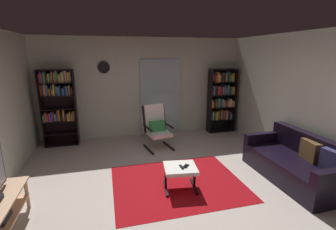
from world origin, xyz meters
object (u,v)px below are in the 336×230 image
Objects in this scene: leather_sofa at (297,164)px; ottoman at (180,170)px; wall_clock at (104,67)px; tv_remote at (182,167)px; cell_phone at (186,166)px; bookshelf_near_tv at (58,102)px; bookshelf_near_sofa at (221,98)px; lounge_armchair at (157,126)px.

leather_sofa reaches higher than ottoman.
tv_remote is at bearing -69.05° from wall_clock.
wall_clock reaches higher than cell_phone.
bookshelf_near_tv is 4.24m from bookshelf_near_sofa.
ottoman is 4.14× the size of cell_phone.
bookshelf_near_tv is 3.17× the size of ottoman.
wall_clock reaches higher than leather_sofa.
lounge_armchair is at bearing 134.29° from leather_sofa.
bookshelf_near_tv is at bearing 171.86° from cell_phone.
cell_phone is 3.45m from wall_clock.
cell_phone is (2.29, -2.68, -0.67)m from bookshelf_near_tv.
wall_clock is (-1.20, 2.89, 1.45)m from cell_phone.
bookshelf_near_tv is 3.53m from ottoman.
leather_sofa is (0.04, -2.89, -0.67)m from bookshelf_near_sofa.
lounge_armchair is 1.98m from wall_clock.
bookshelf_near_sofa is at bearing 0.19° from bookshelf_near_tv.
bookshelf_near_sofa is 3.43m from tv_remote.
ottoman is at bearing -90.49° from lounge_armchair.
wall_clock is at bearing 11.18° from bookshelf_near_tv.
leather_sofa is (4.28, -2.88, -0.78)m from bookshelf_near_tv.
bookshelf_near_tv reaches higher than lounge_armchair.
lounge_armchair reaches higher than tv_remote.
bookshelf_near_tv is 3.58m from cell_phone.
bookshelf_near_tv is at bearing -179.81° from bookshelf_near_sofa.
lounge_armchair is 1.77× the size of ottoman.
bookshelf_near_tv is at bearing 127.34° from tv_remote.
tv_remote reaches higher than ottoman.
wall_clock is (-3.19, 3.09, 1.55)m from leather_sofa.
tv_remote is at bearing -90.24° from lounge_armchair.
bookshelf_near_tv is at bearing 161.17° from lounge_armchair.
bookshelf_near_sofa is at bearing 52.59° from ottoman.
leather_sofa is 2.10m from ottoman.
ottoman is 3.43m from wall_clock.
lounge_armchair is 7.10× the size of tv_remote.
bookshelf_near_tv reaches higher than tv_remote.
tv_remote is 1.03× the size of cell_phone.
ottoman is at bearing -127.41° from bookshelf_near_sofa.
bookshelf_near_tv is at bearing 129.61° from ottoman.
cell_phone is 0.48× the size of wall_clock.
bookshelf_near_sofa reaches higher than lounge_armchair.
bookshelf_near_tv is at bearing 146.13° from leather_sofa.
leather_sofa is 2.09m from tv_remote.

